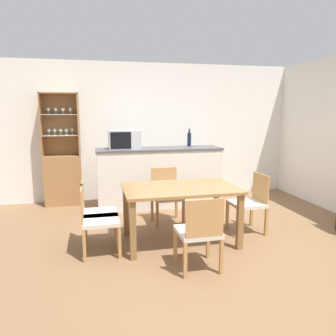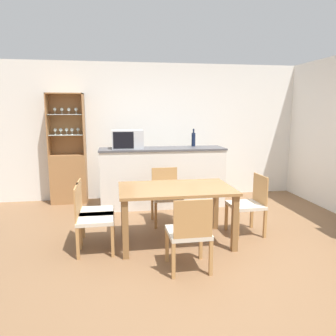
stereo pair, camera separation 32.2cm
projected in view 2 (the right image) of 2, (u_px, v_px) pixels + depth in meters
ground_plane at (201, 249)px, 4.00m from camera, size 18.00×18.00×0.00m
wall_back at (167, 131)px, 6.34m from camera, size 6.80×0.06×2.55m
kitchen_counter at (162, 177)px, 5.75m from camera, size 2.17×0.57×1.03m
display_cabinet at (69, 170)px, 5.97m from camera, size 0.63×0.35×1.97m
dining_table at (176, 195)px, 4.12m from camera, size 1.42×0.89×0.72m
dining_chair_head_far at (166, 195)px, 4.91m from camera, size 0.44×0.44×0.81m
dining_chair_side_left_near at (92, 218)px, 3.86m from camera, size 0.43×0.43×0.81m
dining_chair_head_near at (189, 233)px, 3.41m from camera, size 0.43×0.43×0.81m
dining_chair_side_left_far at (93, 211)px, 4.13m from camera, size 0.44×0.44×0.81m
dining_chair_side_right_far at (249, 204)px, 4.45m from camera, size 0.45×0.45×0.81m
microwave at (128, 139)px, 5.56m from camera, size 0.52×0.34×0.31m
wine_bottle at (193, 139)px, 5.92m from camera, size 0.07×0.07×0.32m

